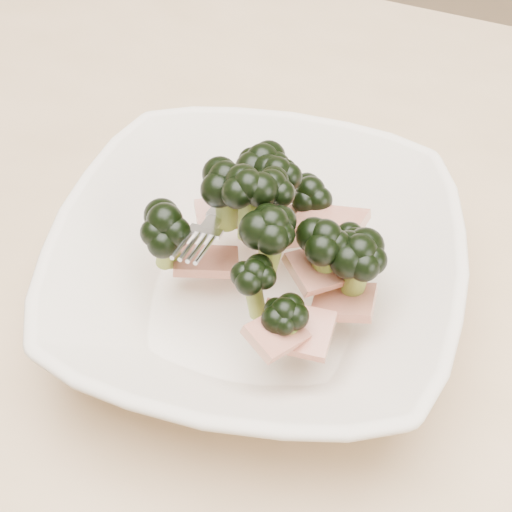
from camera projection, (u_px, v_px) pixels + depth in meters
dining_table at (227, 313)px, 0.64m from camera, size 1.20×0.80×0.75m
broccoli_dish at (257, 264)px, 0.49m from camera, size 0.33×0.33×0.12m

